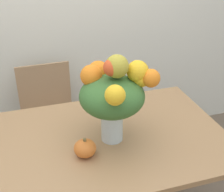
# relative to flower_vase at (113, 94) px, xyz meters

# --- Properties ---
(dining_table) EXTENTS (1.44, 0.86, 0.77)m
(dining_table) POSITION_rel_flower_vase_xyz_m (-0.11, 0.01, -0.37)
(dining_table) COLOR #9E754C
(dining_table) RESTS_ON ground_plane
(flower_vase) EXTENTS (0.39, 0.40, 0.47)m
(flower_vase) POSITION_rel_flower_vase_xyz_m (0.00, 0.00, 0.00)
(flower_vase) COLOR silver
(flower_vase) RESTS_ON dining_table
(pumpkin) EXTENTS (0.11, 0.11, 0.10)m
(pumpkin) POSITION_rel_flower_vase_xyz_m (-0.17, -0.10, -0.22)
(pumpkin) COLOR orange
(pumpkin) RESTS_ON dining_table
(dining_chair_near_window) EXTENTS (0.43, 0.43, 0.86)m
(dining_chair_near_window) POSITION_rel_flower_vase_xyz_m (-0.27, 0.78, -0.58)
(dining_chair_near_window) COLOR #9E7A56
(dining_chair_near_window) RESTS_ON ground_plane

